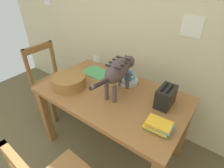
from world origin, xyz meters
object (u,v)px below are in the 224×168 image
magazine (96,72)px  saucer_bowl (128,81)px  dining_table (112,101)px  book_stack (159,126)px  cat (119,70)px  wooden_chair_near (51,81)px  wicker_basket (69,81)px  coffee_mug (128,76)px  toaster (166,97)px

magazine → saucer_bowl: bearing=8.2°
dining_table → book_stack: bearing=-16.7°
book_stack → cat: bearing=157.0°
book_stack → wooden_chair_near: size_ratio=0.21×
dining_table → cat: cat is taller
dining_table → saucer_bowl: 0.27m
wooden_chair_near → wicker_basket: bearing=73.5°
coffee_mug → wooden_chair_near: size_ratio=0.13×
saucer_bowl → toaster: toaster is taller
cat → wicker_basket: cat is taller
dining_table → wooden_chair_near: size_ratio=1.49×
dining_table → wicker_basket: size_ratio=4.27×
saucer_bowl → wicker_basket: size_ratio=0.67×
coffee_mug → wicker_basket: 0.58m
book_stack → wicker_basket: bearing=179.8°
dining_table → cat: bearing=51.4°
cat → coffee_mug: size_ratio=5.58×
cat → magazine: cat is taller
wicker_basket → dining_table: bearing=21.3°
saucer_bowl → toaster: size_ratio=1.08×
magazine → toaster: toaster is taller
dining_table → cat: size_ratio=2.07×
saucer_bowl → wooden_chair_near: size_ratio=0.23×
coffee_mug → wooden_chair_near: 1.17m
wicker_basket → wooden_chair_near: wooden_chair_near is taller
magazine → wooden_chair_near: size_ratio=0.32×
coffee_mug → wooden_chair_near: wooden_chair_near is taller
cat → wicker_basket: bearing=-161.2°
coffee_mug → dining_table: bearing=-95.2°
cat → saucer_bowl: (-0.02, 0.19, -0.21)m
cat → saucer_bowl: cat is taller
cat → book_stack: 0.57m
coffee_mug → book_stack: coffee_mug is taller
coffee_mug → wooden_chair_near: (-1.09, -0.18, -0.38)m
wicker_basket → coffee_mug: bearing=43.3°
toaster → book_stack: bearing=-75.7°
cat → wicker_basket: (-0.44, -0.21, -0.17)m
cat → book_stack: cat is taller
magazine → wooden_chair_near: 0.78m
dining_table → magazine: (-0.37, 0.21, 0.09)m
dining_table → magazine: 0.43m
wooden_chair_near → toaster: bearing=94.1°
cat → magazine: (-0.41, 0.16, -0.23)m
magazine → book_stack: bearing=-19.2°
cat → coffee_mug: 0.25m
toaster → wooden_chair_near: bearing=-177.6°
toaster → coffee_mug: bearing=165.2°
cat → dining_table: bearing=-134.9°
cat → magazine: size_ratio=2.27×
dining_table → magazine: bearing=150.7°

